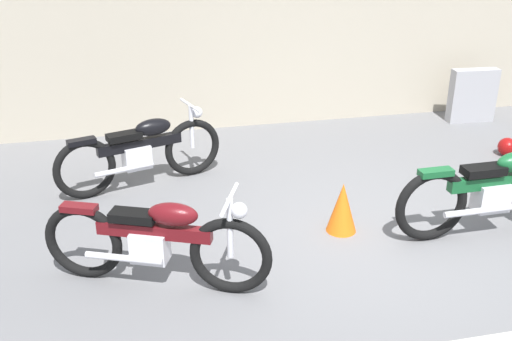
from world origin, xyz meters
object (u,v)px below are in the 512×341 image
(motorcycle_maroon, at_px, (157,241))
(traffic_cone, at_px, (342,207))
(motorcycle_black, at_px, (142,151))
(motorcycle_green, at_px, (498,190))
(stone_marker, at_px, (472,95))
(helmet, at_px, (507,147))

(motorcycle_maroon, bearing_deg, traffic_cone, 39.10)
(motorcycle_black, bearing_deg, motorcycle_maroon, -106.25)
(traffic_cone, relative_size, motorcycle_maroon, 0.28)
(motorcycle_maroon, bearing_deg, motorcycle_green, 26.25)
(stone_marker, bearing_deg, traffic_cone, -137.80)
(traffic_cone, distance_m, motorcycle_black, 2.55)
(traffic_cone, bearing_deg, helmet, 26.89)
(motorcycle_black, height_order, motorcycle_green, motorcycle_green)
(stone_marker, distance_m, helmet, 1.46)
(stone_marker, height_order, helmet, stone_marker)
(stone_marker, height_order, motorcycle_green, motorcycle_green)
(traffic_cone, xyz_separation_m, motorcycle_green, (1.56, -0.35, 0.21))
(helmet, height_order, motorcycle_maroon, motorcycle_maroon)
(helmet, xyz_separation_m, motorcycle_black, (-4.92, 0.10, 0.33))
(traffic_cone, relative_size, motorcycle_black, 0.27)
(motorcycle_green, xyz_separation_m, motorcycle_maroon, (-3.51, -0.22, -0.03))
(motorcycle_green, height_order, motorcycle_maroon, motorcycle_green)
(traffic_cone, xyz_separation_m, motorcycle_black, (-1.99, 1.59, 0.18))
(stone_marker, bearing_deg, motorcycle_maroon, -145.98)
(helmet, relative_size, traffic_cone, 0.45)
(traffic_cone, bearing_deg, motorcycle_black, 141.42)
(traffic_cone, height_order, motorcycle_black, motorcycle_black)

